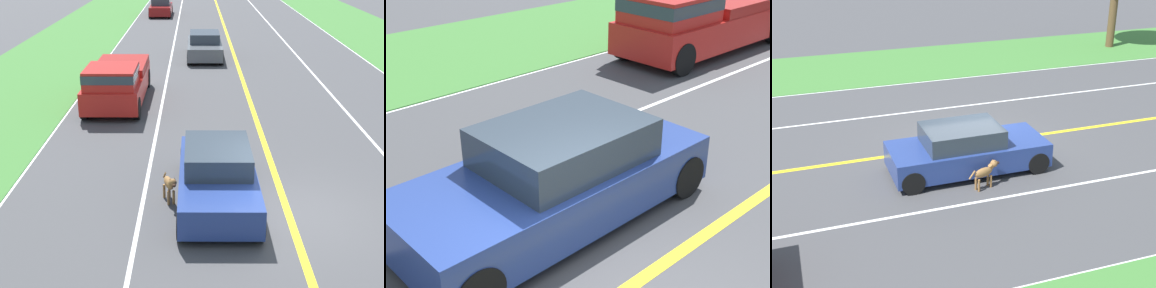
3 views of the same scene
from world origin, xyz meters
TOP-DOWN VIEW (x-y plane):
  - ground_plane at (0.00, 0.00)m, footprint 400.00×400.00m
  - centre_divider_line at (0.00, 0.00)m, footprint 0.18×160.00m
  - lane_edge_line_right at (7.00, 0.00)m, footprint 0.14×160.00m
  - lane_edge_line_left at (-7.00, 0.00)m, footprint 0.14×160.00m
  - lane_dash_same_dir at (3.50, 0.00)m, footprint 0.10×160.00m
  - lane_dash_oncoming at (-3.50, 0.00)m, footprint 0.10×160.00m
  - grass_verge_left at (-10.00, 0.00)m, footprint 6.00×160.00m
  - ego_car at (1.66, -0.71)m, footprint 1.88×4.51m
  - dog at (2.83, -0.56)m, footprint 0.41×1.01m

SIDE VIEW (x-z plane):
  - ground_plane at x=0.00m, z-range 0.00..0.00m
  - centre_divider_line at x=0.00m, z-range 0.00..0.01m
  - lane_edge_line_right at x=7.00m, z-range 0.00..0.01m
  - lane_edge_line_left at x=-7.00m, z-range 0.00..0.01m
  - lane_dash_same_dir at x=3.50m, z-range 0.00..0.01m
  - lane_dash_oncoming at x=-3.50m, z-range 0.00..0.01m
  - grass_verge_left at x=-10.00m, z-range 0.00..0.03m
  - dog at x=2.83m, z-range 0.10..0.87m
  - ego_car at x=1.66m, z-range -0.05..1.35m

